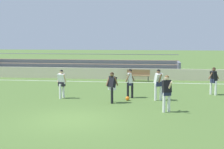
# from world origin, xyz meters

# --- Properties ---
(ground_plane) EXTENTS (160.00, 160.00, 0.00)m
(ground_plane) POSITION_xyz_m (0.00, 0.00, 0.00)
(ground_plane) COLOR #4C6B30
(field_line_sideline) EXTENTS (44.00, 0.12, 0.01)m
(field_line_sideline) POSITION_xyz_m (0.00, 11.57, 0.00)
(field_line_sideline) COLOR white
(field_line_sideline) RESTS_ON ground
(sideline_wall) EXTENTS (48.00, 0.16, 0.92)m
(sideline_wall) POSITION_xyz_m (0.00, 13.25, 0.46)
(sideline_wall) COLOR beige
(sideline_wall) RESTS_ON ground
(bleacher_stand) EXTENTS (17.56, 2.78, 1.91)m
(bleacher_stand) POSITION_xyz_m (-3.26, 15.67, 0.76)
(bleacher_stand) COLOR #897051
(bleacher_stand) RESTS_ON ground
(bench_near_wall_gap) EXTENTS (1.80, 0.40, 0.90)m
(bench_near_wall_gap) POSITION_xyz_m (2.10, 12.38, 0.55)
(bench_near_wall_gap) COLOR olive
(bench_near_wall_gap) RESTS_ON ground
(player_white_dropping_back) EXTENTS (0.52, 0.44, 1.63)m
(player_white_dropping_back) POSITION_xyz_m (2.02, 5.25, 0.97)
(player_white_dropping_back) COLOR black
(player_white_dropping_back) RESTS_ON ground
(player_dark_wide_left) EXTENTS (0.66, 0.51, 1.61)m
(player_dark_wide_left) POSITION_xyz_m (1.21, 3.66, 0.95)
(player_dark_wide_left) COLOR black
(player_dark_wide_left) RESTS_ON ground
(player_white_wide_right) EXTENTS (0.51, 0.40, 1.61)m
(player_white_wide_right) POSITION_xyz_m (-1.75, 4.55, 0.95)
(player_white_wide_right) COLOR white
(player_white_wide_right) RESTS_ON ground
(player_dark_overlapping) EXTENTS (0.72, 0.48, 1.65)m
(player_dark_overlapping) POSITION_xyz_m (6.85, 6.84, 0.98)
(player_dark_overlapping) COLOR white
(player_dark_overlapping) RESTS_ON ground
(player_white_pressing_high) EXTENTS (0.51, 0.64, 1.69)m
(player_white_pressing_high) POSITION_xyz_m (3.59, 4.69, 1.01)
(player_white_pressing_high) COLOR white
(player_white_pressing_high) RESTS_ON ground
(player_dark_on_ball) EXTENTS (0.49, 0.66, 1.69)m
(player_dark_on_ball) POSITION_xyz_m (3.94, 1.93, 1.01)
(player_dark_on_ball) COLOR white
(player_dark_on_ball) RESTS_ON ground
(soccer_ball) EXTENTS (0.22, 0.22, 0.22)m
(soccer_ball) POSITION_xyz_m (1.95, 4.42, 0.11)
(soccer_ball) COLOR orange
(soccer_ball) RESTS_ON ground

